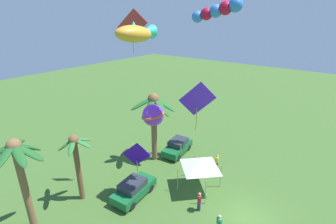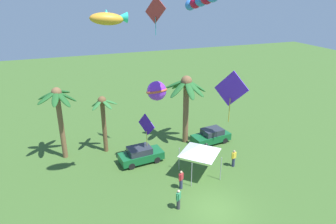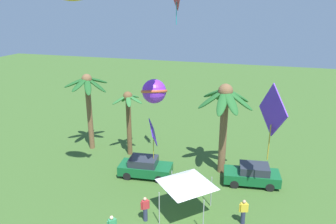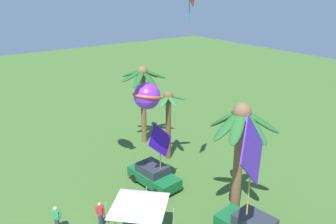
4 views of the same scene
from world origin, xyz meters
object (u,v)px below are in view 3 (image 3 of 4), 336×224
palm_tree_0 (129,111)px  spectator_1 (243,212)px  kite_diamond_1 (272,112)px  parked_car_1 (145,167)px  spectator_0 (145,209)px  kite_diamond_5 (153,133)px  kite_ball_3 (154,91)px  parked_car_0 (252,175)px  festival_tent (187,179)px  palm_tree_2 (88,93)px  palm_tree_1 (225,108)px

palm_tree_0 → spectator_1: (10.07, -6.70, -3.12)m
palm_tree_0 → spectator_1: bearing=-33.6°
kite_diamond_1 → parked_car_1: bearing=177.0°
spectator_0 → kite_diamond_5: bearing=103.8°
parked_car_1 → kite_ball_3: kite_ball_3 is taller
parked_car_0 → kite_diamond_5: 7.68m
parked_car_1 → kite_diamond_5: size_ratio=1.19×
spectator_1 → kite_diamond_5: (-6.82, 3.65, 2.70)m
spectator_1 → festival_tent: festival_tent is taller
parked_car_1 → kite_diamond_1: 10.11m
parked_car_1 → spectator_1: (7.47, -3.52, 0.06)m
parked_car_1 → kite_diamond_5: bearing=11.7°
palm_tree_0 → palm_tree_2: bearing=177.8°
palm_tree_0 → parked_car_0: (10.34, -2.00, -3.18)m
palm_tree_0 → palm_tree_1: bearing=-5.8°
parked_car_1 → spectator_0: size_ratio=2.55×
spectator_1 → palm_tree_2: bearing=153.7°
palm_tree_0 → kite_diamond_5: bearing=-43.2°
parked_car_1 → spectator_0: bearing=-69.1°
spectator_0 → kite_ball_3: size_ratio=0.70×
kite_ball_3 → spectator_0: bearing=-80.0°
parked_car_1 → kite_ball_3: (1.22, -1.17, 6.25)m
parked_car_0 → palm_tree_2: bearing=171.4°
spectator_0 → kite_diamond_1: bearing=33.7°
palm_tree_0 → spectator_0: (4.48, -8.10, -3.12)m
palm_tree_2 → spectator_0: (8.28, -8.25, -4.30)m
palm_tree_0 → parked_car_0: size_ratio=1.37×
spectator_1 → kite_diamond_5: size_ratio=0.47×
kite_ball_3 → spectator_1: bearing=-20.6°
spectator_1 → kite_diamond_5: kite_diamond_5 is taller
palm_tree_0 → kite_ball_3: bearing=-48.7°
spectator_1 → kite_diamond_1: size_ratio=0.31×
kite_diamond_5 → spectator_1: bearing=-28.1°
palm_tree_1 → palm_tree_0: bearing=174.2°
kite_ball_3 → palm_tree_1: bearing=40.4°
parked_car_0 → spectator_1: (-0.27, -4.70, 0.06)m
spectator_1 → kite_diamond_5: bearing=151.9°
palm_tree_2 → spectator_0: size_ratio=4.28×
palm_tree_2 → parked_car_0: bearing=-8.6°
palm_tree_0 → spectator_0: size_ratio=3.52×
palm_tree_1 → palm_tree_2: bearing=175.4°
palm_tree_1 → spectator_1: palm_tree_1 is taller
spectator_0 → spectator_1: bearing=14.1°
palm_tree_1 → parked_car_1: (-5.38, -2.37, -4.43)m
parked_car_0 → festival_tent: 6.30m
palm_tree_1 → spectator_0: (-3.50, -7.29, -4.37)m
palm_tree_2 → kite_diamond_5: size_ratio=2.00×
spectator_0 → parked_car_0: bearing=46.2°
kite_diamond_5 → spectator_0: bearing=-76.2°
spectator_0 → festival_tent: size_ratio=0.56×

